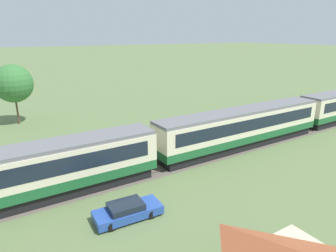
{
  "coord_description": "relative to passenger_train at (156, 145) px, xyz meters",
  "views": [
    {
      "loc": [
        -32.54,
        -22.85,
        12.09
      ],
      "look_at": [
        -15.74,
        3.98,
        2.31
      ],
      "focal_mm": 32.0,
      "sensor_mm": 36.0,
      "label": 1
    }
  ],
  "objects": [
    {
      "name": "yard_tree_0",
      "position": [
        -8.99,
        22.91,
        3.29
      ],
      "size": [
        5.14,
        5.14,
        8.24
      ],
      "color": "brown",
      "rests_on": "ground_plane"
    },
    {
      "name": "passenger_train",
      "position": [
        0.0,
        0.0,
        0.0
      ],
      "size": [
        89.84,
        3.17,
        4.27
      ],
      "color": "#1E6033",
      "rests_on": "ground_plane"
    },
    {
      "name": "ground_plane",
      "position": [
        19.92,
        0.57,
        -2.37
      ],
      "size": [
        600.0,
        600.0,
        0.0
      ],
      "primitive_type": "plane",
      "color": "#607547"
    },
    {
      "name": "parked_car_blue",
      "position": [
        -5.55,
        -5.79,
        -1.8
      ],
      "size": [
        4.71,
        2.11,
        1.19
      ],
      "rotation": [
        0.0,
        0.0,
        -0.06
      ],
      "color": "#284CA8",
      "rests_on": "ground_plane"
    },
    {
      "name": "railway_track",
      "position": [
        7.03,
        -0.0,
        -2.36
      ],
      "size": [
        137.77,
        3.6,
        0.04
      ],
      "color": "#665B51",
      "rests_on": "ground_plane"
    }
  ]
}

